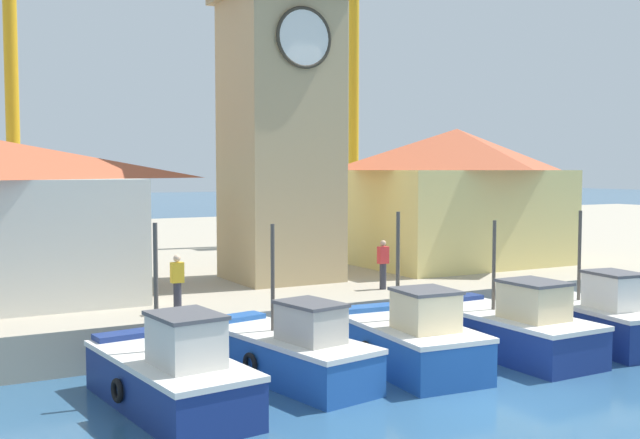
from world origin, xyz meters
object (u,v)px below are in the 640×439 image
fishing_boat_mid_left (511,328)px  clock_tower (280,96)px  fishing_boat_left_outer (290,351)px  port_crane_far (349,112)px  port_crane_near (13,70)px  warehouse_right (456,195)px  dock_worker_along_quay (383,264)px  fishing_boat_far_left (170,375)px  fishing_boat_center (594,318)px  fishing_boat_left_inner (410,341)px  dock_worker_near_tower (177,283)px

fishing_boat_mid_left → clock_tower: size_ratio=0.37×
fishing_boat_left_outer → port_crane_far: bearing=55.5°
port_crane_near → warehouse_right: bearing=-29.9°
clock_tower → warehouse_right: (8.43, 0.60, -3.67)m
fishing_boat_left_outer → dock_worker_along_quay: size_ratio=3.31×
fishing_boat_far_left → clock_tower: 13.22m
fishing_boat_left_outer → fishing_boat_center: bearing=-5.7°
fishing_boat_left_inner → port_crane_far: port_crane_far is taller
fishing_boat_left_outer → dock_worker_along_quay: 7.30m
fishing_boat_left_outer → fishing_boat_left_inner: (3.08, -0.64, 0.05)m
fishing_boat_left_outer → clock_tower: 11.30m
fishing_boat_center → port_crane_near: bearing=125.4°
fishing_boat_far_left → dock_worker_along_quay: (8.86, 5.25, 1.26)m
port_crane_near → dock_worker_along_quay: port_crane_near is taller
fishing_boat_mid_left → clock_tower: (-2.76, 8.82, 6.96)m
port_crane_near → port_crane_far: 17.09m
fishing_boat_left_inner → warehouse_right: bearing=46.0°
fishing_boat_center → fishing_boat_left_inner: bearing=177.3°
clock_tower → fishing_boat_center: bearing=-57.5°
dock_worker_near_tower → warehouse_right: bearing=20.1°
fishing_boat_far_left → port_crane_far: size_ratio=0.27×
clock_tower → port_crane_far: (9.38, 10.87, 0.50)m
warehouse_right → port_crane_near: 19.26m
fishing_boat_center → fishing_boat_mid_left: bearing=175.9°
fishing_boat_mid_left → clock_tower: bearing=107.4°
fishing_boat_left_inner → port_crane_near: port_crane_near is taller
port_crane_far → dock_worker_along_quay: port_crane_far is taller
fishing_boat_mid_left → fishing_boat_left_outer: bearing=173.5°
fishing_boat_left_inner → dock_worker_along_quay: size_ratio=2.92×
fishing_boat_far_left → warehouse_right: size_ratio=0.61×
port_crane_near → port_crane_far: port_crane_near is taller
fishing_boat_mid_left → dock_worker_near_tower: fishing_boat_mid_left is taller
port_crane_far → fishing_boat_center: bearing=-100.3°
port_crane_near → dock_worker_near_tower: port_crane_near is taller
port_crane_far → dock_worker_along_quay: 17.42m
fishing_boat_far_left → fishing_boat_center: 12.62m
fishing_boat_center → dock_worker_along_quay: size_ratio=3.12×
fishing_boat_left_inner → clock_tower: 11.17m
warehouse_right → port_crane_far: bearing=84.7°
fishing_boat_mid_left → clock_tower: 11.57m
fishing_boat_far_left → fishing_boat_left_inner: size_ratio=1.11×
port_crane_near → dock_worker_along_quay: bearing=-54.5°
fishing_boat_left_outer → fishing_boat_far_left: bearing=-166.0°
dock_worker_near_tower → dock_worker_along_quay: (7.24, 0.77, 0.00)m
fishing_boat_mid_left → clock_tower: clock_tower is taller
fishing_boat_far_left → port_crane_near: port_crane_near is taller
fishing_boat_left_inner → dock_worker_along_quay: (2.56, 5.09, 1.25)m
port_crane_far → fishing_boat_left_inner: bearing=-116.9°
fishing_boat_left_outer → port_crane_near: (-3.99, 17.93, 8.56)m
fishing_boat_far_left → fishing_boat_left_inner: 6.30m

